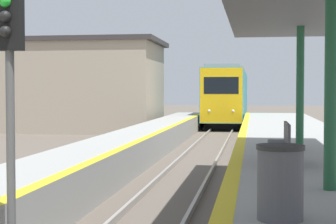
{
  "coord_description": "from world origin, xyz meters",
  "views": [
    {
      "loc": [
        2.04,
        -1.39,
        2.68
      ],
      "look_at": [
        -1.36,
        20.93,
        1.81
      ],
      "focal_mm": 60.0,
      "sensor_mm": 36.0,
      "label": 1
    }
  ],
  "objects_px": {
    "train": "(229,96)",
    "trash_bin": "(280,182)",
    "bench": "(281,142)",
    "signal_near": "(10,74)"
  },
  "relations": [
    {
      "from": "train",
      "to": "trash_bin",
      "type": "relative_size",
      "value": 24.18
    },
    {
      "from": "trash_bin",
      "to": "bench",
      "type": "xyz_separation_m",
      "value": [
        0.28,
        5.51,
        0.0
      ]
    },
    {
      "from": "trash_bin",
      "to": "bench",
      "type": "bearing_deg",
      "value": 87.09
    },
    {
      "from": "signal_near",
      "to": "trash_bin",
      "type": "distance_m",
      "value": 3.91
    },
    {
      "from": "bench",
      "to": "signal_near",
      "type": "bearing_deg",
      "value": -126.03
    },
    {
      "from": "signal_near",
      "to": "train",
      "type": "bearing_deg",
      "value": 88.19
    },
    {
      "from": "train",
      "to": "bench",
      "type": "height_order",
      "value": "train"
    },
    {
      "from": "signal_near",
      "to": "bench",
      "type": "distance_m",
      "value": 6.82
    },
    {
      "from": "train",
      "to": "signal_near",
      "type": "relative_size",
      "value": 5.59
    },
    {
      "from": "train",
      "to": "trash_bin",
      "type": "bearing_deg",
      "value": -86.61
    }
  ]
}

